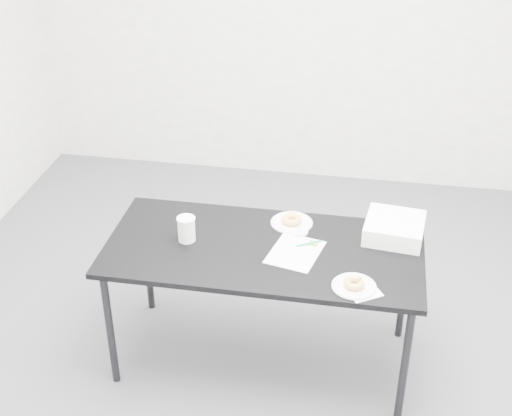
% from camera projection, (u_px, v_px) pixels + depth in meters
% --- Properties ---
extents(floor, '(4.00, 4.00, 0.00)m').
position_uv_depth(floor, '(248.00, 333.00, 4.11)').
color(floor, '#4C4C51').
rests_on(floor, ground).
extents(wall_back, '(4.00, 0.02, 2.70)m').
position_uv_depth(wall_back, '(298.00, 7.00, 5.11)').
color(wall_back, white).
rests_on(wall_back, floor).
extents(table, '(1.59, 0.75, 0.73)m').
position_uv_depth(table, '(264.00, 256.00, 3.60)').
color(table, black).
rests_on(table, floor).
extents(scorecard, '(0.29, 0.34, 0.00)m').
position_uv_depth(scorecard, '(295.00, 252.00, 3.53)').
color(scorecard, white).
rests_on(scorecard, table).
extents(logo_patch, '(0.06, 0.06, 0.00)m').
position_uv_depth(logo_patch, '(313.00, 243.00, 3.59)').
color(logo_patch, '#3A922A').
rests_on(logo_patch, scorecard).
extents(pen, '(0.12, 0.08, 0.01)m').
position_uv_depth(pen, '(309.00, 244.00, 3.59)').
color(pen, '#0B7B7B').
rests_on(pen, scorecard).
extents(napkin, '(0.20, 0.20, 0.00)m').
position_uv_depth(napkin, '(362.00, 291.00, 3.26)').
color(napkin, white).
rests_on(napkin, table).
extents(plate_near, '(0.21, 0.21, 0.01)m').
position_uv_depth(plate_near, '(354.00, 286.00, 3.28)').
color(plate_near, white).
rests_on(plate_near, napkin).
extents(donut_near, '(0.13, 0.13, 0.03)m').
position_uv_depth(donut_near, '(354.00, 283.00, 3.27)').
color(donut_near, gold).
rests_on(donut_near, plate_near).
extents(plate_far, '(0.22, 0.22, 0.01)m').
position_uv_depth(plate_far, '(292.00, 223.00, 3.76)').
color(plate_far, white).
rests_on(plate_far, table).
extents(donut_far, '(0.13, 0.13, 0.03)m').
position_uv_depth(donut_far, '(292.00, 219.00, 3.75)').
color(donut_far, gold).
rests_on(donut_far, plate_far).
extents(coffee_cup, '(0.09, 0.09, 0.13)m').
position_uv_depth(coffee_cup, '(186.00, 229.00, 3.59)').
color(coffee_cup, white).
rests_on(coffee_cup, table).
extents(cup_lid, '(0.08, 0.08, 0.01)m').
position_uv_depth(cup_lid, '(300.00, 232.00, 3.68)').
color(cup_lid, silver).
rests_on(cup_lid, table).
extents(bakery_box, '(0.32, 0.32, 0.10)m').
position_uv_depth(bakery_box, '(394.00, 228.00, 3.63)').
color(bakery_box, white).
rests_on(bakery_box, table).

